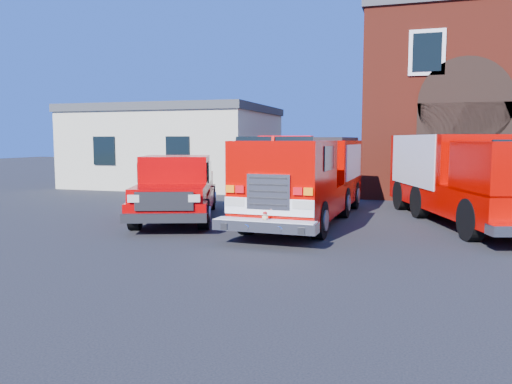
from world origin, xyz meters
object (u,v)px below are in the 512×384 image
(fire_engine, at_px, (308,177))
(secondary_truck, at_px, (466,175))
(side_building, at_px, (177,146))
(pickup_truck, at_px, (177,189))

(fire_engine, distance_m, secondary_truck, 4.81)
(side_building, xyz_separation_m, pickup_truck, (5.35, -10.96, -1.24))
(pickup_truck, xyz_separation_m, secondary_truck, (8.79, 1.91, 0.51))
(side_building, xyz_separation_m, fire_engine, (9.43, -10.04, -0.83))
(side_building, relative_size, secondary_truck, 1.18)
(fire_engine, relative_size, secondary_truck, 1.00)
(side_building, height_order, fire_engine, side_building)
(secondary_truck, bearing_deg, pickup_truck, -167.73)
(pickup_truck, relative_size, secondary_truck, 0.76)
(fire_engine, distance_m, pickup_truck, 4.20)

